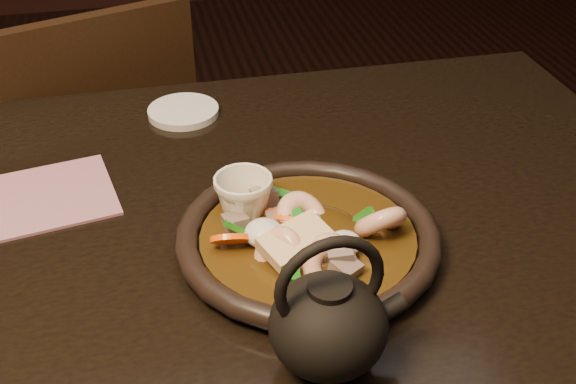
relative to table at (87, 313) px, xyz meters
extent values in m
cube|color=black|center=(0.00, 0.00, 0.06)|extent=(1.60, 0.90, 0.04)
cylinder|color=black|center=(0.72, 0.37, -0.32)|extent=(0.06, 0.06, 0.71)
cube|color=black|center=(-0.05, 0.68, -0.26)|extent=(0.52, 0.52, 0.04)
cylinder|color=black|center=(0.05, 0.89, -0.48)|extent=(0.03, 0.03, 0.40)
cylinder|color=black|center=(0.16, 0.59, -0.48)|extent=(0.03, 0.03, 0.40)
cylinder|color=black|center=(-0.26, 0.78, -0.48)|extent=(0.03, 0.03, 0.40)
cylinder|color=black|center=(-0.15, 0.47, -0.48)|extent=(0.03, 0.03, 0.40)
cube|color=black|center=(0.01, 0.51, -0.03)|extent=(0.37, 0.16, 0.42)
cylinder|color=black|center=(0.27, -0.03, 0.08)|extent=(0.29, 0.29, 0.01)
torus|color=black|center=(0.27, -0.03, 0.10)|extent=(0.31, 0.31, 0.03)
cylinder|color=#39240A|center=(0.27, -0.03, 0.09)|extent=(0.25, 0.25, 0.01)
ellipsoid|color=#39240A|center=(0.27, -0.03, 0.09)|extent=(0.14, 0.13, 0.04)
torus|color=#EFB796|center=(0.28, -0.09, 0.10)|extent=(0.07, 0.07, 0.06)
torus|color=#EFB796|center=(0.35, -0.04, 0.11)|extent=(0.07, 0.07, 0.06)
torus|color=#EFB796|center=(0.22, -0.07, 0.10)|extent=(0.08, 0.08, 0.06)
torus|color=#EFB796|center=(0.27, -0.01, 0.10)|extent=(0.08, 0.08, 0.05)
cube|color=#806A5D|center=(0.19, 0.00, 0.10)|extent=(0.03, 0.04, 0.03)
cube|color=#806A5D|center=(0.23, 0.04, 0.11)|extent=(0.03, 0.04, 0.03)
cube|color=#806A5D|center=(0.24, 0.00, 0.10)|extent=(0.03, 0.03, 0.03)
cube|color=#806A5D|center=(0.29, -0.09, 0.11)|extent=(0.03, 0.03, 0.03)
cube|color=#806A5D|center=(0.29, -0.11, 0.10)|extent=(0.04, 0.04, 0.03)
cube|color=#806A5D|center=(0.28, -0.07, 0.10)|extent=(0.03, 0.03, 0.03)
cube|color=#806A5D|center=(0.27, -0.02, 0.10)|extent=(0.04, 0.03, 0.03)
cylinder|color=#F85307|center=(0.24, 0.00, 0.10)|extent=(0.04, 0.05, 0.05)
cylinder|color=#F85307|center=(0.22, -0.02, 0.10)|extent=(0.06, 0.05, 0.05)
cylinder|color=#F85307|center=(0.18, -0.04, 0.11)|extent=(0.05, 0.04, 0.04)
cylinder|color=#F85307|center=(0.25, -0.01, 0.10)|extent=(0.06, 0.05, 0.05)
cylinder|color=#F85307|center=(0.27, -0.02, 0.10)|extent=(0.06, 0.06, 0.04)
cube|color=#1D6F15|center=(0.26, 0.04, 0.11)|extent=(0.05, 0.03, 0.02)
cube|color=#1D6F15|center=(0.26, -0.03, 0.11)|extent=(0.02, 0.05, 0.03)
cube|color=#1D6F15|center=(0.19, -0.03, 0.11)|extent=(0.04, 0.02, 0.03)
cube|color=#1D6F15|center=(0.30, -0.08, 0.11)|extent=(0.01, 0.04, 0.01)
cube|color=#1D6F15|center=(0.33, -0.02, 0.10)|extent=(0.04, 0.03, 0.03)
cube|color=#1D6F15|center=(0.23, -0.10, 0.11)|extent=(0.02, 0.05, 0.02)
ellipsoid|color=silver|center=(0.27, -0.03, 0.10)|extent=(0.03, 0.04, 0.03)
ellipsoid|color=silver|center=(0.25, -0.04, 0.10)|extent=(0.04, 0.03, 0.02)
ellipsoid|color=silver|center=(0.30, -0.07, 0.11)|extent=(0.04, 0.04, 0.02)
ellipsoid|color=silver|center=(0.23, -0.04, 0.10)|extent=(0.03, 0.03, 0.03)
ellipsoid|color=silver|center=(0.21, -0.04, 0.11)|extent=(0.04, 0.04, 0.03)
cube|color=#FED597|center=(0.25, -0.06, 0.12)|extent=(0.09, 0.08, 0.03)
cylinder|color=silver|center=(0.27, 0.07, 0.08)|extent=(0.11, 0.11, 0.02)
cylinder|color=silver|center=(0.16, 0.34, 0.08)|extent=(0.11, 0.11, 0.01)
imported|color=white|center=(0.20, 0.04, 0.11)|extent=(0.09, 0.09, 0.07)
cube|color=#9E6171|center=(-0.03, 0.15, 0.08)|extent=(0.18, 0.18, 0.00)
ellipsoid|color=black|center=(0.24, -0.21, 0.13)|extent=(0.11, 0.11, 0.10)
cylinder|color=black|center=(0.24, -0.21, 0.17)|extent=(0.04, 0.04, 0.02)
cylinder|color=black|center=(0.30, -0.20, 0.13)|extent=(0.05, 0.02, 0.04)
torus|color=black|center=(0.24, -0.21, 0.18)|extent=(0.11, 0.02, 0.11)
camera|label=1|loc=(0.10, -0.68, 0.62)|focal=45.00mm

